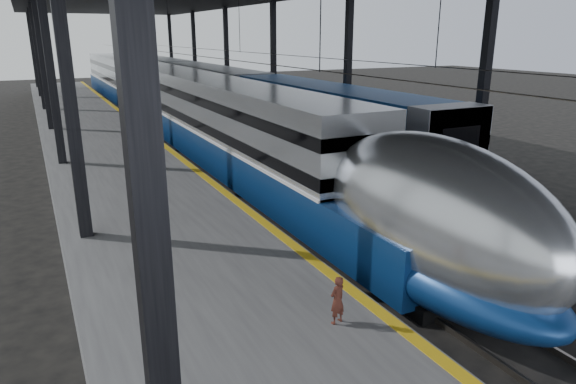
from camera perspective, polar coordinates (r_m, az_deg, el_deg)
ground at (r=13.92m, az=6.29°, el=-11.53°), size 160.00×160.00×0.00m
platform at (r=30.99m, az=-20.00°, el=4.61°), size 6.00×80.00×1.00m
yellow_strip at (r=31.31m, az=-15.00°, el=6.12°), size 0.30×80.00×0.01m
rails at (r=32.89m, az=-5.97°, el=5.47°), size 6.52×80.00×0.16m
tgv_train at (r=38.21m, az=-13.26°, el=9.78°), size 3.11×65.20×4.45m
second_train at (r=43.39m, az=-8.02°, el=10.91°), size 3.02×56.05×4.16m
child at (r=10.62m, az=5.49°, el=-11.87°), size 0.43×0.34×1.03m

